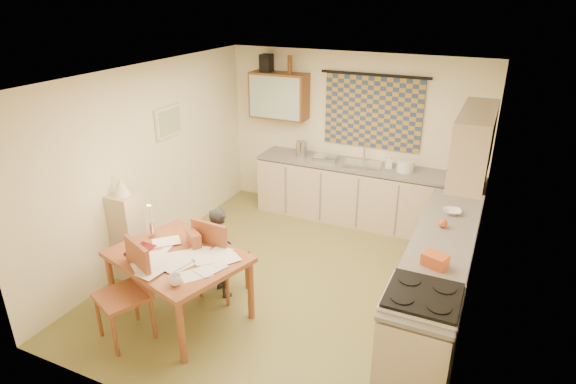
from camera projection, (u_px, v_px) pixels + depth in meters
The scene contains 44 objects.
floor at pixel (291, 281), 5.94m from camera, with size 4.00×4.50×0.02m, color olive.
ceiling at pixel (291, 74), 4.95m from camera, with size 4.00×4.50×0.02m, color white.
wall_back at pixel (352, 136), 7.34m from camera, with size 4.00×0.02×2.50m, color #F1E8C1.
wall_front at pixel (165, 293), 3.56m from camera, with size 4.00×0.02×2.50m, color #F1E8C1.
wall_left at pixel (150, 162), 6.22m from camera, with size 0.02×4.50×2.50m, color #F1E8C1.
wall_right at pixel (479, 220), 4.67m from camera, with size 0.02×4.50×2.50m, color #F1E8C1.
window_blind at pixel (372, 113), 7.03m from camera, with size 1.45×0.03×1.05m, color navy.
curtain_rod at pixel (375, 75), 6.80m from camera, with size 0.04×0.04×1.60m, color black.
wall_cabinet at pixel (279, 96), 7.41m from camera, with size 0.90×0.34×0.70m, color brown.
wall_cabinet_glass at pixel (274, 98), 7.27m from camera, with size 0.84×0.02×0.64m, color #99B2A5.
upper_cabinet_right at pixel (474, 143), 4.97m from camera, with size 0.34×1.30×0.70m, color tan.
framed_print at pixel (168, 122), 6.37m from camera, with size 0.04×0.50×0.40m, color beige.
print_canvas at pixel (170, 122), 6.36m from camera, with size 0.01×0.42×0.32m, color beige.
counter_back at pixel (363, 195), 7.27m from camera, with size 3.30×0.62×0.92m.
counter_right at pixel (437, 281), 5.12m from camera, with size 0.62×2.95×0.92m.
stove at pixel (417, 340), 4.21m from camera, with size 0.63×0.63×0.98m.
sink at pixel (362, 168), 7.12m from camera, with size 0.55×0.45×0.10m, color silver.
tap at pixel (364, 152), 7.21m from camera, with size 0.03×0.03×0.28m, color silver.
dish_rack at pixel (326, 158), 7.31m from camera, with size 0.35×0.30×0.06m, color silver.
kettle at pixel (302, 149), 7.43m from camera, with size 0.18×0.18×0.24m, color silver.
mixing_bowl at pixel (405, 166), 6.83m from camera, with size 0.24×0.24×0.16m, color white.
soap_bottle at pixel (389, 161), 6.96m from camera, with size 0.12×0.12×0.21m, color white.
bowl at pixel (452, 212), 5.56m from camera, with size 0.25×0.25×0.05m, color white.
orange_bag at pixel (435, 260), 4.50m from camera, with size 0.22×0.16×0.12m, color #D05322.
fruit_orange at pixel (443, 223), 5.23m from camera, with size 0.10×0.10×0.10m, color #D05322.
speaker at pixel (266, 63), 7.31m from camera, with size 0.16×0.20×0.26m, color black.
bottle_green at pixel (269, 63), 7.29m from camera, with size 0.07×0.07×0.26m, color #195926.
bottle_brown at pixel (290, 65), 7.16m from camera, with size 0.07×0.07×0.26m, color brown.
dining_table at pixel (180, 285), 5.19m from camera, with size 1.60×1.38×0.75m.
chair_far at pixel (222, 270), 5.58m from camera, with size 0.49×0.49×1.01m.
chair_near at pixel (127, 310), 4.87m from camera, with size 0.61×0.61×1.03m.
person at pixel (221, 252), 5.50m from camera, with size 0.48×0.44×1.09m, color black.
shelf_stand at pixel (128, 237), 5.83m from camera, with size 0.32×0.30×1.10m, color tan.
lampshade at pixel (121, 186), 5.57m from camera, with size 0.20×0.20×0.22m, color beige.
letter_rack at pixel (194, 239), 5.20m from camera, with size 0.22×0.10×0.16m, color brown.
mug at pixel (175, 280), 4.52m from camera, with size 0.17×0.17×0.10m, color white.
magazine at pixel (133, 248), 5.15m from camera, with size 0.22×0.29×0.03m, color maroon.
book at pixel (149, 244), 5.23m from camera, with size 0.28×0.29×0.02m, color #D05322.
orange_box at pixel (136, 256), 4.99m from camera, with size 0.12×0.08×0.04m, color #D05322.
eyeglasses at pixel (162, 269), 4.77m from camera, with size 0.13×0.04×0.02m, color black.
candle_holder at pixel (152, 230), 5.37m from camera, with size 0.06×0.06×0.18m, color silver.
candle at pixel (151, 214), 5.28m from camera, with size 0.02×0.02×0.22m, color white.
candle_flame at pixel (148, 205), 5.20m from camera, with size 0.02×0.02×0.02m, color #FFCC66.
papers at pixel (181, 260), 4.92m from camera, with size 1.12×0.89×0.02m.
Camera 1 is at (2.08, -4.59, 3.33)m, focal length 30.00 mm.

